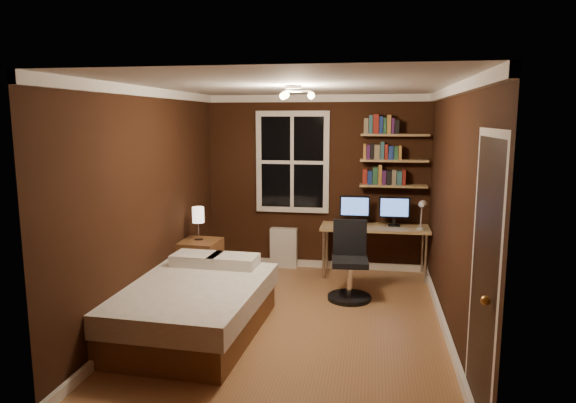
% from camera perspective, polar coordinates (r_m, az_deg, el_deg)
% --- Properties ---
extents(floor, '(4.20, 4.20, 0.00)m').
position_cam_1_polar(floor, '(5.72, 0.71, -13.15)').
color(floor, '#8F5F39').
rests_on(floor, ground).
extents(wall_back, '(3.20, 0.04, 2.50)m').
position_cam_1_polar(wall_back, '(7.42, 3.21, 2.07)').
color(wall_back, black).
rests_on(wall_back, ground).
extents(wall_left, '(0.04, 4.20, 2.50)m').
position_cam_1_polar(wall_left, '(5.82, -15.02, -0.23)').
color(wall_left, black).
rests_on(wall_left, ground).
extents(wall_right, '(0.04, 4.20, 2.50)m').
position_cam_1_polar(wall_right, '(5.36, 17.89, -1.16)').
color(wall_right, black).
rests_on(wall_right, ground).
extents(ceiling, '(3.20, 4.20, 0.02)m').
position_cam_1_polar(ceiling, '(5.29, 0.77, 12.74)').
color(ceiling, white).
rests_on(ceiling, wall_back).
extents(window, '(1.06, 0.06, 1.46)m').
position_cam_1_polar(window, '(7.40, 0.50, 4.40)').
color(window, white).
rests_on(window, wall_back).
extents(door, '(0.03, 0.82, 2.05)m').
position_cam_1_polar(door, '(3.93, 20.82, -8.45)').
color(door, black).
rests_on(door, ground).
extents(door_knob, '(0.06, 0.06, 0.06)m').
position_cam_1_polar(door_knob, '(3.65, 21.09, -10.24)').
color(door_knob, gold).
rests_on(door_knob, door).
extents(ceiling_fixture, '(0.44, 0.44, 0.18)m').
position_cam_1_polar(ceiling_fixture, '(5.19, 0.59, 11.70)').
color(ceiling_fixture, beige).
rests_on(ceiling_fixture, ceiling).
extents(bookshelf_lower, '(0.92, 0.22, 0.03)m').
position_cam_1_polar(bookshelf_lower, '(7.27, 11.60, 1.73)').
color(bookshelf_lower, '#9C7B4C').
rests_on(bookshelf_lower, wall_back).
extents(books_row_lower, '(0.54, 0.16, 0.23)m').
position_cam_1_polar(books_row_lower, '(7.25, 11.63, 2.75)').
color(books_row_lower, maroon).
rests_on(books_row_lower, bookshelf_lower).
extents(bookshelf_middle, '(0.92, 0.22, 0.03)m').
position_cam_1_polar(bookshelf_middle, '(7.23, 11.69, 4.48)').
color(bookshelf_middle, '#9C7B4C').
rests_on(bookshelf_middle, wall_back).
extents(books_row_middle, '(0.54, 0.16, 0.23)m').
position_cam_1_polar(books_row_middle, '(7.22, 11.72, 5.51)').
color(books_row_middle, navy).
rests_on(books_row_middle, bookshelf_middle).
extents(bookshelf_upper, '(0.92, 0.22, 0.03)m').
position_cam_1_polar(bookshelf_upper, '(7.21, 11.78, 7.26)').
color(bookshelf_upper, '#9C7B4C').
rests_on(bookshelf_upper, wall_back).
extents(books_row_upper, '(0.48, 0.16, 0.23)m').
position_cam_1_polar(books_row_upper, '(7.21, 11.82, 8.29)').
color(books_row_upper, '#265A39').
rests_on(books_row_upper, bookshelf_upper).
extents(bed, '(1.46, 1.96, 0.65)m').
position_cam_1_polar(bed, '(5.42, -10.61, -11.45)').
color(bed, brown).
rests_on(bed, ground).
extents(nightstand, '(0.53, 0.53, 0.63)m').
position_cam_1_polar(nightstand, '(6.76, -9.80, -6.88)').
color(nightstand, brown).
rests_on(nightstand, ground).
extents(bedside_lamp, '(0.15, 0.15, 0.44)m').
position_cam_1_polar(bedside_lamp, '(6.63, -9.92, -2.46)').
color(bedside_lamp, '#EEE0C9').
rests_on(bedside_lamp, nightstand).
extents(radiator, '(0.39, 0.14, 0.59)m').
position_cam_1_polar(radiator, '(7.56, -0.48, -5.17)').
color(radiator, silver).
rests_on(radiator, ground).
extents(desk, '(1.48, 0.55, 0.70)m').
position_cam_1_polar(desk, '(7.19, 9.60, -3.22)').
color(desk, '#9C7B4C').
rests_on(desk, ground).
extents(monitor_left, '(0.42, 0.12, 0.41)m').
position_cam_1_polar(monitor_left, '(7.22, 7.42, -0.98)').
color(monitor_left, black).
rests_on(monitor_left, desk).
extents(monitor_right, '(0.42, 0.12, 0.41)m').
position_cam_1_polar(monitor_right, '(7.22, 11.73, -1.09)').
color(monitor_right, black).
rests_on(monitor_right, desk).
extents(desk_lamp, '(0.14, 0.32, 0.44)m').
position_cam_1_polar(desk_lamp, '(6.99, 14.65, -1.40)').
color(desk_lamp, silver).
rests_on(desk_lamp, desk).
extents(office_chair, '(0.53, 0.53, 0.95)m').
position_cam_1_polar(office_chair, '(6.32, 6.86, -7.56)').
color(office_chair, black).
rests_on(office_chair, ground).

